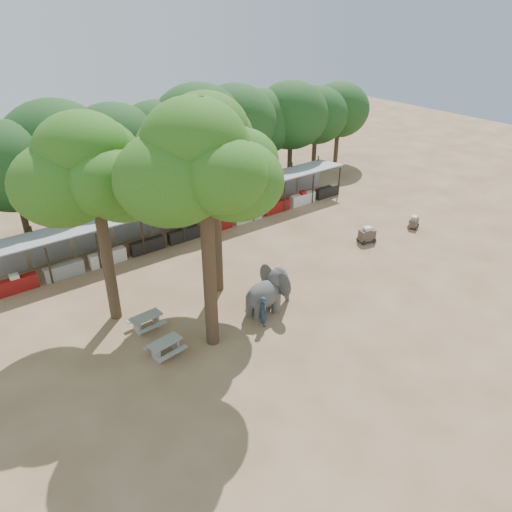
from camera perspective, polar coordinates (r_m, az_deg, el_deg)
ground at (r=27.43m, az=8.06°, el=-7.04°), size 100.00×100.00×0.00m
vendor_stalls at (r=36.52m, az=-7.16°, el=4.55°), size 28.00×2.99×2.80m
yard_tree_left at (r=24.86m, az=-18.55°, el=9.18°), size 7.10×6.90×11.02m
yard_tree_center at (r=21.36m, az=-6.55°, el=10.32°), size 7.10×6.90×12.04m
yard_tree_back at (r=26.31m, az=-5.40°, el=12.30°), size 7.10×6.90×11.36m
backdrop_trees at (r=39.43m, az=-11.47°, el=12.69°), size 46.46×5.95×8.33m
elephant at (r=27.12m, az=1.43°, el=-4.08°), size 3.21×2.45×2.44m
handler at (r=26.16m, az=0.89°, el=-6.32°), size 0.60×0.73×1.75m
picnic_table_near at (r=24.76m, az=-10.34°, el=-10.12°), size 1.82×1.68×0.81m
picnic_table_far at (r=26.66m, az=-12.44°, el=-7.23°), size 1.73×1.58×0.82m
cart_front at (r=35.67m, az=12.57°, el=2.39°), size 1.34×1.05×1.16m
cart_back at (r=38.85m, az=17.59°, el=3.73°), size 1.12×0.94×0.93m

